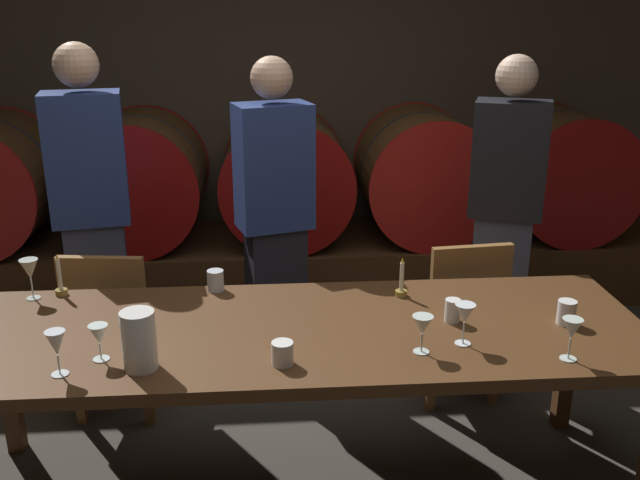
# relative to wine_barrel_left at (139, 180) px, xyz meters

# --- Properties ---
(back_wall) EXTENTS (6.65, 0.24, 2.62)m
(back_wall) POSITION_rel_wine_barrel_left_xyz_m (0.96, 0.55, 0.47)
(back_wall) COLOR #473A2D
(back_wall) RESTS_ON ground
(barrel_shelf) EXTENTS (5.98, 0.90, 0.41)m
(barrel_shelf) POSITION_rel_wine_barrel_left_xyz_m (0.96, 0.00, -0.63)
(barrel_shelf) COLOR #4C2D16
(barrel_shelf) RESTS_ON ground
(wine_barrel_left) EXTENTS (0.87, 0.84, 0.87)m
(wine_barrel_left) POSITION_rel_wine_barrel_left_xyz_m (0.00, 0.00, 0.00)
(wine_barrel_left) COLOR #513319
(wine_barrel_left) RESTS_ON barrel_shelf
(wine_barrel_center) EXTENTS (0.87, 0.84, 0.87)m
(wine_barrel_center) POSITION_rel_wine_barrel_left_xyz_m (0.98, 0.00, 0.00)
(wine_barrel_center) COLOR brown
(wine_barrel_center) RESTS_ON barrel_shelf
(wine_barrel_right) EXTENTS (0.87, 0.84, 0.87)m
(wine_barrel_right) POSITION_rel_wine_barrel_left_xyz_m (1.93, 0.00, 0.00)
(wine_barrel_right) COLOR brown
(wine_barrel_right) RESTS_ON barrel_shelf
(wine_barrel_far_right) EXTENTS (0.87, 0.84, 0.87)m
(wine_barrel_far_right) POSITION_rel_wine_barrel_left_xyz_m (2.90, 0.00, 0.00)
(wine_barrel_far_right) COLOR #513319
(wine_barrel_far_right) RESTS_ON barrel_shelf
(dining_table) EXTENTS (2.75, 0.91, 0.77)m
(dining_table) POSITION_rel_wine_barrel_left_xyz_m (0.97, -2.19, -0.13)
(dining_table) COLOR #4C2D16
(dining_table) RESTS_ON ground
(chair_left) EXTENTS (0.44, 0.44, 0.88)m
(chair_left) POSITION_rel_wine_barrel_left_xyz_m (0.10, -1.51, -0.35)
(chair_left) COLOR brown
(chair_left) RESTS_ON ground
(chair_right) EXTENTS (0.44, 0.44, 0.88)m
(chair_right) POSITION_rel_wine_barrel_left_xyz_m (1.82, -1.49, -0.35)
(chair_right) COLOR brown
(chair_right) RESTS_ON ground
(guest_left) EXTENTS (0.42, 0.30, 1.80)m
(guest_left) POSITION_rel_wine_barrel_left_xyz_m (-0.04, -1.13, 0.09)
(guest_left) COLOR #33384C
(guest_left) RESTS_ON ground
(guest_center) EXTENTS (0.43, 0.34, 1.72)m
(guest_center) POSITION_rel_wine_barrel_left_xyz_m (0.89, -1.10, 0.05)
(guest_center) COLOR black
(guest_center) RESTS_ON ground
(guest_right) EXTENTS (0.44, 0.36, 1.73)m
(guest_right) POSITION_rel_wine_barrel_left_xyz_m (2.13, -1.14, 0.05)
(guest_right) COLOR #33384C
(guest_right) RESTS_ON ground
(candle_left) EXTENTS (0.05, 0.05, 0.19)m
(candle_left) POSITION_rel_wine_barrel_left_xyz_m (-0.05, -1.79, -0.01)
(candle_left) COLOR olive
(candle_left) RESTS_ON dining_table
(candle_right) EXTENTS (0.05, 0.05, 0.18)m
(candle_right) POSITION_rel_wine_barrel_left_xyz_m (1.43, -1.91, -0.02)
(candle_right) COLOR olive
(candle_right) RESTS_ON dining_table
(pitcher) EXTENTS (0.12, 0.12, 0.21)m
(pitcher) POSITION_rel_wine_barrel_left_xyz_m (0.40, -2.46, 0.04)
(pitcher) COLOR white
(pitcher) RESTS_ON dining_table
(wine_glass_far_left) EXTENTS (0.08, 0.08, 0.18)m
(wine_glass_far_left) POSITION_rel_wine_barrel_left_xyz_m (-0.16, -1.82, 0.06)
(wine_glass_far_left) COLOR silver
(wine_glass_far_left) RESTS_ON dining_table
(wine_glass_left) EXTENTS (0.07, 0.07, 0.16)m
(wine_glass_left) POSITION_rel_wine_barrel_left_xyz_m (0.13, -2.49, 0.05)
(wine_glass_left) COLOR white
(wine_glass_left) RESTS_ON dining_table
(wine_glass_center_left) EXTENTS (0.07, 0.07, 0.14)m
(wine_glass_center_left) POSITION_rel_wine_barrel_left_xyz_m (0.25, -2.39, 0.03)
(wine_glass_center_left) COLOR silver
(wine_glass_center_left) RESTS_ON dining_table
(wine_glass_center_right) EXTENTS (0.08, 0.08, 0.14)m
(wine_glass_center_right) POSITION_rel_wine_barrel_left_xyz_m (1.41, -2.42, 0.04)
(wine_glass_center_right) COLOR silver
(wine_glass_center_right) RESTS_ON dining_table
(wine_glass_right) EXTENTS (0.08, 0.08, 0.16)m
(wine_glass_right) POSITION_rel_wine_barrel_left_xyz_m (1.57, -2.37, 0.05)
(wine_glass_right) COLOR white
(wine_glass_right) RESTS_ON dining_table
(wine_glass_far_right) EXTENTS (0.07, 0.07, 0.16)m
(wine_glass_far_right) POSITION_rel_wine_barrel_left_xyz_m (1.92, -2.51, 0.05)
(wine_glass_far_right) COLOR silver
(wine_glass_far_right) RESTS_ON dining_table
(cup_far_left) EXTENTS (0.07, 0.07, 0.09)m
(cup_far_left) POSITION_rel_wine_barrel_left_xyz_m (0.62, -1.78, -0.02)
(cup_far_left) COLOR silver
(cup_far_left) RESTS_ON dining_table
(cup_center_left) EXTENTS (0.08, 0.08, 0.08)m
(cup_center_left) POSITION_rel_wine_barrel_left_xyz_m (0.90, -2.47, -0.02)
(cup_center_left) COLOR white
(cup_center_left) RESTS_ON dining_table
(cup_center_right) EXTENTS (0.06, 0.06, 0.09)m
(cup_center_right) POSITION_rel_wine_barrel_left_xyz_m (1.58, -2.18, -0.02)
(cup_center_right) COLOR white
(cup_center_right) RESTS_ON dining_table
(cup_far_right) EXTENTS (0.07, 0.07, 0.10)m
(cup_far_right) POSITION_rel_wine_barrel_left_xyz_m (2.03, -2.23, -0.02)
(cup_far_right) COLOR white
(cup_far_right) RESTS_ON dining_table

